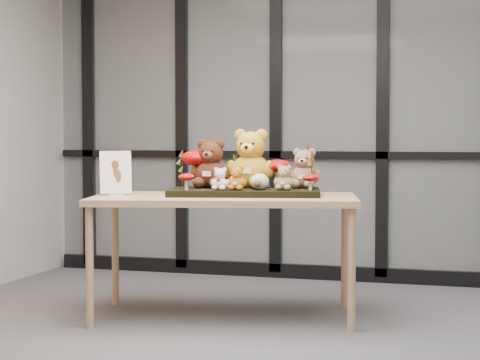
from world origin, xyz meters
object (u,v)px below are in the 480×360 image
(mushroom_front_left, at_px, (186,181))
(mushroom_front_right, at_px, (311,181))
(sign_holder, at_px, (116,175))
(diorama_tray, at_px, (245,192))
(bear_beige_small, at_px, (284,176))
(bear_brown_medium, at_px, (211,161))
(bear_tan_back, at_px, (304,166))
(bear_white_bow, at_px, (220,178))
(plush_cream_hedgehog, at_px, (260,181))
(bear_pooh_yellow, at_px, (251,156))
(mushroom_back_right, at_px, (278,172))
(bear_small_yellow, at_px, (237,177))
(mushroom_back_left, at_px, (200,166))
(display_table, at_px, (224,206))

(mushroom_front_left, bearing_deg, mushroom_front_right, 13.44)
(mushroom_front_left, height_order, sign_holder, sign_holder)
(diorama_tray, height_order, bear_beige_small, bear_beige_small)
(diorama_tray, relative_size, bear_brown_medium, 2.73)
(bear_tan_back, bearing_deg, bear_brown_medium, -179.01)
(mushroom_front_left, relative_size, mushroom_front_right, 1.04)
(bear_white_bow, relative_size, plush_cream_hedgehog, 1.38)
(bear_tan_back, xyz_separation_m, bear_beige_small, (-0.08, -0.24, -0.06))
(bear_pooh_yellow, relative_size, bear_tan_back, 1.48)
(bear_brown_medium, bearing_deg, bear_tan_back, 0.99)
(sign_holder, bearing_deg, mushroom_front_left, -26.94)
(bear_white_bow, distance_m, plush_cream_hedgehog, 0.26)
(mushroom_back_right, bearing_deg, bear_small_yellow, -121.55)
(bear_tan_back, distance_m, bear_small_yellow, 0.51)
(plush_cream_hedgehog, height_order, mushroom_back_right, mushroom_back_right)
(mushroom_back_right, bearing_deg, bear_brown_medium, -162.47)
(mushroom_back_left, xyz_separation_m, mushroom_front_right, (0.80, -0.11, -0.09))
(display_table, relative_size, bear_tan_back, 6.33)
(bear_tan_back, relative_size, sign_holder, 1.00)
(bear_beige_small, xyz_separation_m, mushroom_front_left, (-0.62, -0.16, -0.03))
(bear_beige_small, bearing_deg, mushroom_back_left, 154.06)
(plush_cream_hedgehog, bearing_deg, mushroom_front_right, -3.78)
(bear_pooh_yellow, xyz_separation_m, bear_white_bow, (-0.12, -0.31, -0.14))
(diorama_tray, xyz_separation_m, plush_cream_hedgehog, (0.13, -0.08, 0.08))
(mushroom_back_left, relative_size, sign_holder, 0.97)
(display_table, xyz_separation_m, bear_beige_small, (0.40, 0.03, 0.20))
(diorama_tray, bearing_deg, bear_brown_medium, 159.31)
(display_table, distance_m, diorama_tray, 0.17)
(bear_pooh_yellow, height_order, mushroom_front_right, bear_pooh_yellow)
(sign_holder, bearing_deg, bear_brown_medium, -4.67)
(diorama_tray, height_order, mushroom_front_right, mushroom_front_right)
(diorama_tray, relative_size, plush_cream_hedgehog, 8.36)
(diorama_tray, xyz_separation_m, bear_small_yellow, (-0.01, -0.15, 0.11))
(mushroom_back_left, xyz_separation_m, sign_holder, (-0.48, -0.33, -0.05))
(mushroom_back_left, distance_m, mushroom_front_left, 0.31)
(bear_brown_medium, xyz_separation_m, plush_cream_hedgehog, (0.37, -0.11, -0.12))
(mushroom_back_right, bearing_deg, display_table, -138.52)
(mushroom_back_left, xyz_separation_m, mushroom_front_left, (0.01, -0.30, -0.08))
(bear_tan_back, xyz_separation_m, mushroom_front_right, (0.09, -0.21, -0.09))
(diorama_tray, xyz_separation_m, mushroom_front_left, (-0.33, -0.22, 0.08))
(bear_brown_medium, height_order, bear_white_bow, bear_brown_medium)
(diorama_tray, relative_size, mushroom_front_left, 8.29)
(mushroom_back_right, bearing_deg, mushroom_back_left, -171.32)
(plush_cream_hedgehog, bearing_deg, bear_white_bow, -171.38)
(sign_holder, bearing_deg, display_table, -18.18)
(bear_beige_small, bearing_deg, bear_small_yellow, -176.59)
(display_table, xyz_separation_m, diorama_tray, (0.11, 0.09, 0.09))
(sign_holder, bearing_deg, bear_tan_back, -10.09)
(mushroom_back_right, bearing_deg, plush_cream_hedgehog, -103.03)
(bear_brown_medium, distance_m, mushroom_back_left, 0.12)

